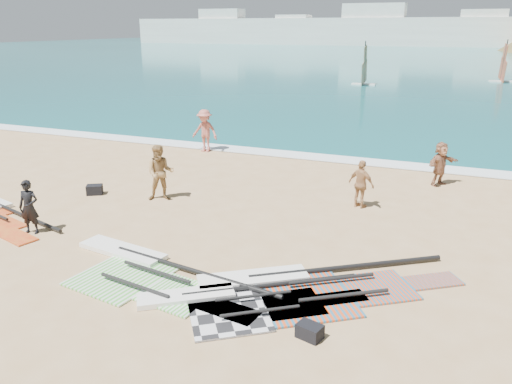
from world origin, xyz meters
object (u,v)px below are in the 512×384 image
at_px(gear_bag_near, 95,190).
at_px(beachgoer_mid, 205,131).
at_px(beachgoer_left, 160,173).
at_px(rig_grey, 234,301).
at_px(rig_orange, 310,284).
at_px(person_wetsuit, 29,207).
at_px(beachgoer_right, 440,164).
at_px(beachgoer_back, 361,184).
at_px(gear_bag_far, 310,331).
at_px(rig_green, 144,270).

distance_m(gear_bag_near, beachgoer_mid, 7.13).
relative_size(gear_bag_near, beachgoer_left, 0.28).
relative_size(rig_grey, rig_orange, 0.81).
height_order(person_wetsuit, beachgoer_left, beachgoer_left).
distance_m(beachgoer_mid, beachgoer_right, 10.51).
bearing_deg(gear_bag_near, beachgoer_right, 26.98).
xyz_separation_m(beachgoer_left, beachgoer_back, (6.38, 1.74, -0.16)).
xyz_separation_m(person_wetsuit, beachgoer_left, (1.86, 3.86, 0.17)).
xyz_separation_m(beachgoer_mid, beachgoer_back, (8.17, -4.91, -0.20)).
xyz_separation_m(rig_grey, gear_bag_far, (1.83, -0.58, 0.09)).
distance_m(rig_green, beachgoer_right, 11.73).
relative_size(gear_bag_far, beachgoer_left, 0.25).
xyz_separation_m(person_wetsuit, beachgoer_right, (10.48, 9.11, 0.03)).
bearing_deg(rig_green, beachgoer_mid, 119.36).
xyz_separation_m(beachgoer_back, beachgoer_right, (2.24, 3.51, 0.03)).
relative_size(rig_green, beachgoer_right, 3.65).
bearing_deg(rig_orange, rig_green, 157.55).
height_order(person_wetsuit, beachgoer_right, beachgoer_right).
bearing_deg(beachgoer_left, rig_green, -89.11).
bearing_deg(person_wetsuit, rig_grey, -26.42).
bearing_deg(person_wetsuit, beachgoer_right, 25.58).
bearing_deg(rig_orange, beachgoer_right, 41.33).
relative_size(rig_green, rig_orange, 1.02).
relative_size(person_wetsuit, beachgoer_right, 0.96).
relative_size(rig_grey, gear_bag_near, 8.97).
bearing_deg(gear_bag_far, person_wetsuit, 167.61).
height_order(rig_green, beachgoer_left, beachgoer_left).
bearing_deg(person_wetsuit, beachgoer_mid, 74.21).
bearing_deg(beachgoer_left, beachgoer_right, 4.75).
relative_size(rig_grey, person_wetsuit, 3.03).
relative_size(beachgoer_left, beachgoer_mid, 0.96).
relative_size(beachgoer_left, beachgoer_back, 1.21).
xyz_separation_m(gear_bag_far, beachgoer_mid, (-8.66, 12.43, 0.85)).
height_order(rig_grey, gear_bag_far, gear_bag_far).
height_order(gear_bag_near, beachgoer_mid, beachgoer_mid).
bearing_deg(beachgoer_right, rig_green, -176.39).
xyz_separation_m(rig_green, person_wetsuit, (-4.29, 0.83, 0.73)).
height_order(gear_bag_near, beachgoer_right, beachgoer_right).
bearing_deg(rig_green, rig_grey, -2.30).
relative_size(gear_bag_near, person_wetsuit, 0.34).
relative_size(gear_bag_near, beachgoer_right, 0.32).
bearing_deg(beachgoer_right, beachgoer_back, -177.03).
relative_size(beachgoer_mid, beachgoer_back, 1.26).
relative_size(person_wetsuit, beachgoer_left, 0.82).
bearing_deg(rig_green, rig_orange, 20.95).
bearing_deg(beachgoer_left, person_wetsuit, -142.24).
bearing_deg(gear_bag_far, rig_grey, 162.53).
bearing_deg(rig_orange, beachgoer_back, 54.88).
bearing_deg(gear_bag_near, gear_bag_far, -29.91).
bearing_deg(beachgoer_mid, beachgoer_left, -72.15).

